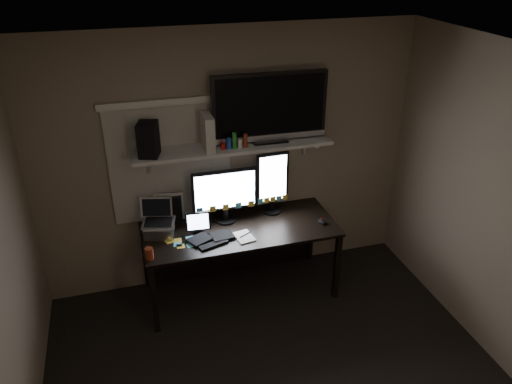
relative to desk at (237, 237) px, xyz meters
name	(u,v)px	position (x,y,z in m)	size (l,w,h in m)	color
ceiling	(303,76)	(0.00, -1.55, 1.95)	(3.60, 3.60, 0.00)	silver
back_wall	(229,161)	(0.00, 0.25, 0.70)	(3.60, 3.60, 0.00)	#746453
window_blinds	(171,164)	(-0.55, 0.24, 0.75)	(1.10, 0.02, 1.10)	#B2AEA0
desk	(237,237)	(0.00, 0.00, 0.00)	(1.80, 0.75, 0.73)	black
wall_shelf	(233,147)	(0.00, 0.08, 0.91)	(1.80, 0.35, 0.03)	#B3B3AE
monitor_landscape	(225,195)	(-0.10, 0.05, 0.45)	(0.62, 0.06, 0.54)	black
monitor_portrait	(272,183)	(0.38, 0.09, 0.49)	(0.32, 0.06, 0.63)	black
keyboard	(211,238)	(-0.29, -0.24, 0.19)	(0.41, 0.16, 0.03)	black
mouse	(322,222)	(0.77, -0.26, 0.19)	(0.06, 0.10, 0.04)	black
notepad	(244,237)	(0.00, -0.29, 0.18)	(0.15, 0.21, 0.01)	beige
tablet	(198,222)	(-0.38, -0.08, 0.28)	(0.23, 0.10, 0.20)	black
file_sorter	(169,208)	(-0.60, 0.18, 0.33)	(0.23, 0.11, 0.30)	black
laptop	(158,220)	(-0.73, -0.04, 0.34)	(0.29, 0.23, 0.32)	silver
cup	(149,253)	(-0.85, -0.39, 0.23)	(0.07, 0.07, 0.10)	maroon
sticky_notes	(179,246)	(-0.59, -0.26, 0.18)	(0.30, 0.22, 0.00)	yellow
tv	(270,108)	(0.34, 0.09, 1.24)	(1.04, 0.19, 0.63)	black
game_console	(208,132)	(-0.23, 0.06, 1.08)	(0.08, 0.26, 0.31)	#BBB7A9
speaker	(148,139)	(-0.74, 0.05, 1.07)	(0.16, 0.20, 0.29)	black
bottles	(234,141)	(0.00, 0.01, 1.00)	(0.23, 0.05, 0.14)	#A50F0C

